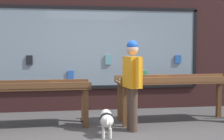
# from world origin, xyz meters

# --- Properties ---
(ground_plane) EXTENTS (40.00, 40.00, 0.00)m
(ground_plane) POSITION_xyz_m (0.00, 0.00, 0.00)
(ground_plane) COLOR #474444
(shopfront_facade) EXTENTS (7.40, 0.29, 3.65)m
(shopfront_facade) POSITION_xyz_m (-0.05, 2.39, 1.79)
(shopfront_facade) COLOR #331919
(shopfront_facade) RESTS_ON ground_plane
(display_table_left) EXTENTS (2.40, 0.69, 0.86)m
(display_table_left) POSITION_xyz_m (-1.46, 0.85, 0.69)
(display_table_left) COLOR brown
(display_table_left) RESTS_ON ground_plane
(display_table_right) EXTENTS (2.40, 0.71, 0.93)m
(display_table_right) POSITION_xyz_m (1.46, 0.85, 0.75)
(display_table_right) COLOR brown
(display_table_right) RESTS_ON ground_plane
(person_browsing) EXTENTS (0.28, 0.64, 1.63)m
(person_browsing) POSITION_xyz_m (0.44, 0.28, 0.94)
(person_browsing) COLOR #4C382D
(person_browsing) RESTS_ON ground_plane
(small_dog) EXTENTS (0.26, 0.58, 0.43)m
(small_dog) POSITION_xyz_m (-0.06, 0.01, 0.28)
(small_dog) COLOR white
(small_dog) RESTS_ON ground_plane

